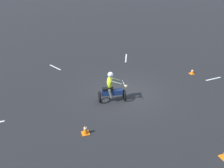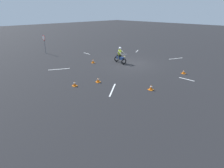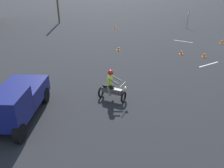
% 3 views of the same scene
% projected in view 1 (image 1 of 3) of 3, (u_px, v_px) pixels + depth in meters
% --- Properties ---
extents(ground_plane, '(120.00, 120.00, 0.00)m').
position_uv_depth(ground_plane, '(126.00, 93.00, 12.29)').
color(ground_plane, black).
extents(motorcycle_rider_foreground, '(1.56, 0.91, 1.66)m').
position_uv_depth(motorcycle_rider_foreground, '(111.00, 89.00, 11.16)').
color(motorcycle_rider_foreground, black).
rests_on(motorcycle_rider_foreground, ground).
extents(traffic_cone_near_right, '(0.32, 0.32, 0.42)m').
position_uv_depth(traffic_cone_near_right, '(85.00, 130.00, 9.05)').
color(traffic_cone_near_right, orange).
rests_on(traffic_cone_near_right, ground).
extents(traffic_cone_mid_left, '(0.32, 0.32, 0.34)m').
position_uv_depth(traffic_cone_mid_left, '(192.00, 72.00, 14.54)').
color(traffic_cone_mid_left, orange).
rests_on(traffic_cone_mid_left, ground).
extents(lane_stripe_w, '(1.23, 0.17, 0.01)m').
position_uv_depth(lane_stripe_w, '(213.00, 79.00, 13.92)').
color(lane_stripe_w, silver).
rests_on(lane_stripe_w, ground).
extents(lane_stripe_sw, '(0.89, 1.76, 0.01)m').
position_uv_depth(lane_stripe_sw, '(126.00, 58.00, 17.37)').
color(lane_stripe_sw, silver).
rests_on(lane_stripe_sw, ground).
extents(lane_stripe_se, '(0.68, 1.27, 0.01)m').
position_uv_depth(lane_stripe_se, '(55.00, 67.00, 15.64)').
color(lane_stripe_se, silver).
rests_on(lane_stripe_se, ground).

